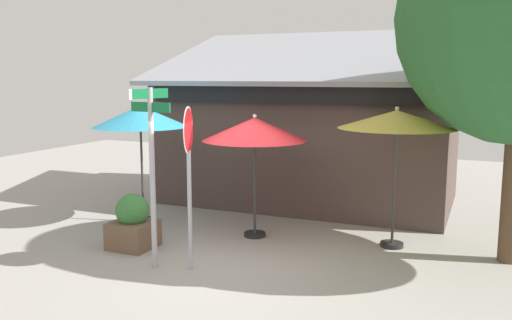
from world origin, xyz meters
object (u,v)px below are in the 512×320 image
object	(u,v)px
street_sign_post	(152,160)
patio_umbrella_mustard_right	(397,121)
sidewalk_planter	(133,224)
patio_umbrella_crimson_center	(255,130)
patio_umbrella_teal_left	(140,117)
stop_sign	(189,157)

from	to	relation	value
street_sign_post	patio_umbrella_mustard_right	distance (m)	4.52
sidewalk_planter	street_sign_post	bearing A→B (deg)	-37.80
patio_umbrella_crimson_center	patio_umbrella_mustard_right	distance (m)	2.73
patio_umbrella_crimson_center	patio_umbrella_mustard_right	xyz separation A→B (m)	(2.68, 0.41, 0.24)
street_sign_post	patio_umbrella_teal_left	world-z (taller)	street_sign_post
street_sign_post	patio_umbrella_mustard_right	world-z (taller)	street_sign_post
sidewalk_planter	stop_sign	bearing A→B (deg)	-20.42
patio_umbrella_teal_left	patio_umbrella_crimson_center	xyz separation A→B (m)	(2.75, -0.05, -0.17)
stop_sign	sidewalk_planter	bearing A→B (deg)	159.58
patio_umbrella_mustard_right	stop_sign	bearing A→B (deg)	-138.40
patio_umbrella_crimson_center	patio_umbrella_mustard_right	world-z (taller)	patio_umbrella_mustard_right
street_sign_post	sidewalk_planter	world-z (taller)	street_sign_post
stop_sign	patio_umbrella_teal_left	xyz separation A→B (m)	(-2.51, 2.24, 0.43)
stop_sign	sidewalk_planter	xyz separation A→B (m)	(-1.59, 0.59, -1.45)
stop_sign	patio_umbrella_mustard_right	bearing A→B (deg)	41.60
street_sign_post	patio_umbrella_crimson_center	xyz separation A→B (m)	(0.84, 2.36, 0.32)
stop_sign	street_sign_post	bearing A→B (deg)	-163.71
stop_sign	patio_umbrella_mustard_right	distance (m)	3.94
patio_umbrella_teal_left	sidewalk_planter	xyz separation A→B (m)	(0.91, -1.64, -1.88)
stop_sign	patio_umbrella_crimson_center	size ratio (longest dim) A/B	1.10
patio_umbrella_teal_left	stop_sign	bearing A→B (deg)	-41.72
patio_umbrella_mustard_right	patio_umbrella_crimson_center	bearing A→B (deg)	-171.31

